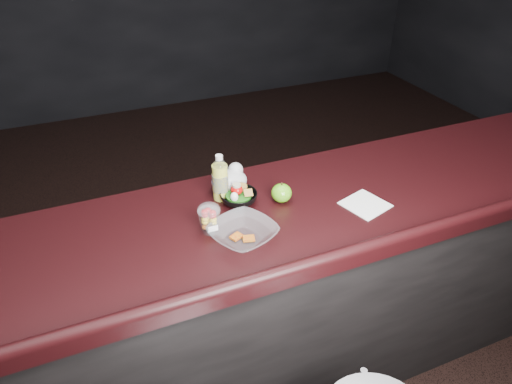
% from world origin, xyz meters
% --- Properties ---
extents(room_shell, '(8.00, 8.00, 8.00)m').
position_xyz_m(room_shell, '(0.00, 0.00, 1.83)').
color(room_shell, black).
rests_on(room_shell, ground).
extents(counter, '(4.06, 0.71, 1.02)m').
position_xyz_m(counter, '(0.00, 0.30, 0.51)').
color(counter, black).
rests_on(counter, ground).
extents(lemonade_bottle, '(0.07, 0.07, 0.20)m').
position_xyz_m(lemonade_bottle, '(-0.09, 0.46, 1.10)').
color(lemonade_bottle, '#E8EB3C').
rests_on(lemonade_bottle, counter).
extents(fruit_cup, '(0.09, 0.09, 0.12)m').
position_xyz_m(fruit_cup, '(-0.20, 0.27, 1.08)').
color(fruit_cup, white).
rests_on(fruit_cup, counter).
extents(green_apple, '(0.08, 0.08, 0.09)m').
position_xyz_m(green_apple, '(0.13, 0.35, 1.06)').
color(green_apple, '#3B9311').
rests_on(green_apple, counter).
extents(plastic_bag, '(0.15, 0.12, 0.11)m').
position_xyz_m(plastic_bag, '(-0.03, 0.51, 1.07)').
color(plastic_bag, silver).
rests_on(plastic_bag, counter).
extents(snack_bowl, '(0.17, 0.17, 0.08)m').
position_xyz_m(snack_bowl, '(-0.03, 0.40, 1.05)').
color(snack_bowl, black).
rests_on(snack_bowl, counter).
extents(takeout_bowl, '(0.30, 0.30, 0.06)m').
position_xyz_m(takeout_bowl, '(-0.10, 0.17, 1.05)').
color(takeout_bowl, silver).
rests_on(takeout_bowl, counter).
extents(paper_napkin, '(0.20, 0.20, 0.00)m').
position_xyz_m(paper_napkin, '(0.43, 0.19, 1.02)').
color(paper_napkin, white).
rests_on(paper_napkin, counter).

